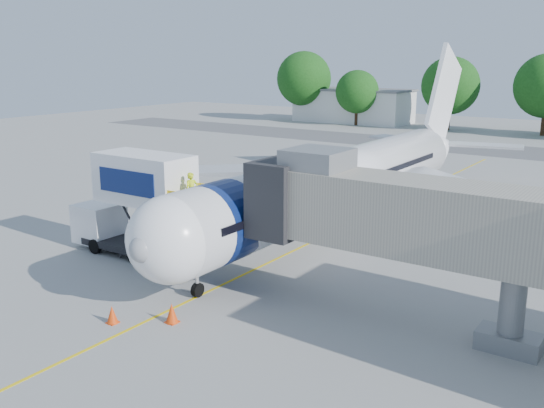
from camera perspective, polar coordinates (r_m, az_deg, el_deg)
The scene contains 12 objects.
ground at distance 34.29m, azimuth 3.54°, elevation -3.70°, with size 160.00×160.00×0.00m, color #9A9A98.
guidance_line at distance 34.29m, azimuth 3.54°, elevation -3.69°, with size 0.15×70.00×0.01m, color yellow.
taxiway_strip at distance 72.81m, azimuth 20.91°, elevation 4.71°, with size 120.00×10.00×0.01m, color #59595B.
aircraft at distance 37.05m, azimuth 6.90°, elevation 2.25°, with size 34.17×37.73×11.35m.
jet_bridge at distance 23.60m, azimuth 11.59°, elevation -1.05°, with size 13.90×3.20×6.60m.
catering_hiloader at distance 32.11m, azimuth -12.62°, elevation -0.11°, with size 8.50×2.44×5.50m.
safety_cone_a at distance 24.57m, azimuth -9.41°, elevation -10.14°, with size 0.50×0.50×0.80m.
safety_cone_b at distance 25.03m, azimuth -14.81°, elevation -10.06°, with size 0.46×0.46×0.72m.
outbuilding_left at distance 99.12m, azimuth 7.64°, elevation 9.19°, with size 18.40×8.40×5.30m.
tree_a at distance 100.02m, azimuth 3.02°, elevation 11.69°, with size 8.76×8.76×11.17m.
tree_b at distance 94.31m, azimuth 8.02°, elevation 10.41°, with size 6.54×6.54×8.34m.
tree_c at distance 90.56m, azimuth 16.44°, elevation 10.63°, with size 8.10×8.10×10.33m.
Camera 1 is at (16.75, -28.12, 10.23)m, focal length 40.00 mm.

